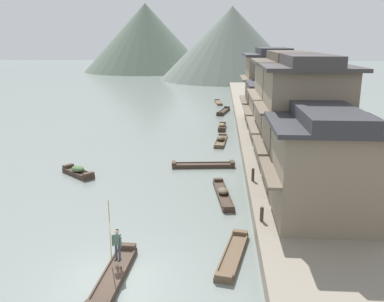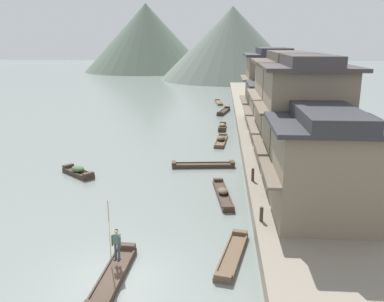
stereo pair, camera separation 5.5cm
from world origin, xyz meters
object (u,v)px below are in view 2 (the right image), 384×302
at_px(boat_midriver_drifting, 222,127).
at_px(house_waterfront_nearest, 325,166).
at_px(boat_midriver_upstream, 224,112).
at_px(boat_foreground_poled, 113,277).
at_px(boat_moored_third, 221,140).
at_px(boat_crossing_west, 219,103).
at_px(boat_moored_second, 78,172).
at_px(mooring_post_dock_near, 261,214).
at_px(boatman_person, 116,241).
at_px(mooring_post_dock_mid, 253,175).
at_px(house_waterfront_tall, 287,106).
at_px(boat_moored_far, 203,165).
at_px(house_waterfront_second, 304,121).
at_px(house_waterfront_narrow, 275,107).
at_px(boat_upstream_distant, 232,255).
at_px(boat_moored_nearest, 223,194).
at_px(house_waterfront_far, 271,86).

height_order(boat_midriver_drifting, house_waterfront_nearest, house_waterfront_nearest).
bearing_deg(boat_midriver_upstream, boat_foreground_poled, -96.60).
bearing_deg(boat_moored_third, boat_crossing_west, 90.96).
bearing_deg(boat_moored_second, mooring_post_dock_near, -35.47).
relative_size(boatman_person, mooring_post_dock_mid, 3.30).
bearing_deg(house_waterfront_tall, boat_moored_far, -170.98).
bearing_deg(boat_moored_second, boat_midriver_upstream, 68.58).
distance_m(boat_foreground_poled, boat_moored_second, 16.11).
bearing_deg(house_waterfront_second, boat_midriver_upstream, 99.07).
relative_size(boat_moored_second, house_waterfront_nearest, 0.50).
xyz_separation_m(boatman_person, house_waterfront_narrow, (10.26, 25.26, 2.40)).
height_order(boat_midriver_drifting, house_waterfront_tall, house_waterfront_tall).
relative_size(boat_moored_far, mooring_post_dock_near, 6.71).
xyz_separation_m(boat_moored_second, boat_midriver_drifting, (11.64, 18.68, -0.04)).
bearing_deg(house_waterfront_tall, house_waterfront_narrow, 90.71).
bearing_deg(house_waterfront_tall, boat_crossing_west, 99.51).
xyz_separation_m(boat_midriver_upstream, boat_upstream_distant, (0.30, -42.48, -0.04)).
height_order(boat_midriver_drifting, mooring_post_dock_mid, mooring_post_dock_mid).
relative_size(boat_midriver_drifting, mooring_post_dock_mid, 4.05).
height_order(boat_moored_nearest, house_waterfront_far, house_waterfront_far).
distance_m(boat_moored_nearest, boat_midriver_upstream, 34.16).
bearing_deg(boat_crossing_west, mooring_post_dock_mid, -86.35).
bearing_deg(house_waterfront_second, boat_moored_far, 140.90).
bearing_deg(house_waterfront_nearest, boat_moored_nearest, 137.70).
bearing_deg(boat_midriver_upstream, boat_upstream_distant, -89.60).
bearing_deg(house_waterfront_far, boat_crossing_west, 107.42).
distance_m(house_waterfront_tall, mooring_post_dock_near, 14.72).
bearing_deg(house_waterfront_nearest, boat_moored_third, 105.24).
xyz_separation_m(boat_moored_far, house_waterfront_far, (7.41, 16.44, 5.07)).
height_order(boat_moored_second, house_waterfront_far, house_waterfront_far).
height_order(boatman_person, house_waterfront_narrow, house_waterfront_narrow).
bearing_deg(mooring_post_dock_mid, house_waterfront_second, 3.72).
distance_m(boatman_person, boat_moored_third, 26.20).
xyz_separation_m(boat_moored_far, mooring_post_dock_mid, (3.77, -6.01, 1.24)).
bearing_deg(boat_midriver_upstream, house_waterfront_second, -80.93).
height_order(boat_midriver_drifting, boat_midriver_upstream, boat_midriver_drifting).
height_order(boat_midriver_drifting, house_waterfront_narrow, house_waterfront_narrow).
bearing_deg(house_waterfront_narrow, boat_foreground_poled, -111.46).
xyz_separation_m(boat_midriver_upstream, house_waterfront_second, (5.28, -33.08, 5.06)).
xyz_separation_m(boat_foreground_poled, boat_midriver_upstream, (5.19, 44.87, 0.01)).
bearing_deg(boat_midriver_upstream, house_waterfront_far, -62.84).
bearing_deg(boat_midriver_upstream, boat_moored_nearest, -90.27).
distance_m(boat_moored_third, boat_midriver_drifting, 6.78).
height_order(boat_upstream_distant, mooring_post_dock_near, mooring_post_dock_near).
xyz_separation_m(boat_moored_nearest, house_waterfront_narrow, (5.24, 15.41, 3.74)).
xyz_separation_m(boat_midriver_upstream, mooring_post_dock_near, (1.93, -40.01, 1.16)).
height_order(boat_crossing_west, house_waterfront_narrow, house_waterfront_narrow).
bearing_deg(boat_upstream_distant, mooring_post_dock_near, 56.50).
relative_size(boat_moored_third, mooring_post_dock_near, 6.83).
xyz_separation_m(boatman_person, boat_moored_second, (-6.67, 13.81, -1.24)).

